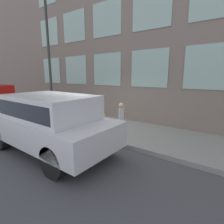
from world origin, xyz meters
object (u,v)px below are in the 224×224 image
(fire_hydrant, at_px, (103,123))
(street_lamp, at_px, (48,43))
(person, at_px, (121,116))
(parked_truck_silver_near, at_px, (49,119))

(fire_hydrant, distance_m, street_lamp, 4.75)
(person, bearing_deg, street_lamp, 171.75)
(parked_truck_silver_near, distance_m, street_lamp, 4.62)
(street_lamp, bearing_deg, person, -88.76)
(parked_truck_silver_near, bearing_deg, fire_hydrant, -10.85)
(fire_hydrant, distance_m, parked_truck_silver_near, 2.27)
(person, distance_m, street_lamp, 5.11)
(person, bearing_deg, fire_hydrant, 176.65)
(fire_hydrant, distance_m, person, 0.89)
(fire_hydrant, bearing_deg, street_lamp, 90.07)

